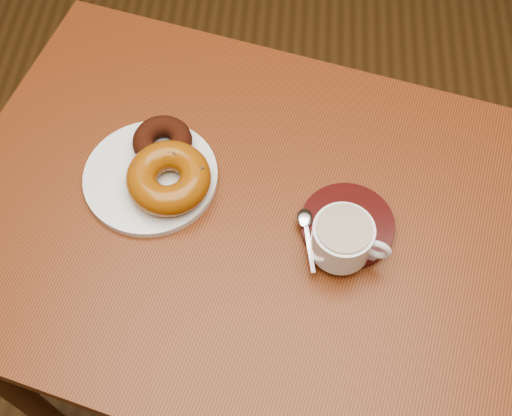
# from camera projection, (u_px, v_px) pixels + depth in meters

# --- Properties ---
(ground) EXTENTS (6.00, 6.00, 0.00)m
(ground) POSITION_uv_depth(u_px,v_px,m) (296.00, 354.00, 1.70)
(ground) COLOR #513519
(ground) RESTS_ON ground
(cafe_table) EXTENTS (1.02, 0.86, 0.83)m
(cafe_table) POSITION_uv_depth(u_px,v_px,m) (244.00, 252.00, 1.08)
(cafe_table) COLOR brown
(cafe_table) RESTS_ON ground
(donut_plate) EXTENTS (0.21, 0.21, 0.01)m
(donut_plate) POSITION_uv_depth(u_px,v_px,m) (151.00, 177.00, 0.99)
(donut_plate) COLOR silver
(donut_plate) RESTS_ON cafe_table
(donut_cinnamon) EXTENTS (0.10, 0.10, 0.03)m
(donut_cinnamon) POSITION_uv_depth(u_px,v_px,m) (162.00, 141.00, 0.99)
(donut_cinnamon) COLOR #37140B
(donut_cinnamon) RESTS_ON donut_plate
(donut_caramel) EXTENTS (0.14, 0.14, 0.05)m
(donut_caramel) POSITION_uv_depth(u_px,v_px,m) (168.00, 178.00, 0.95)
(donut_caramel) COLOR #965110
(donut_caramel) RESTS_ON donut_plate
(saucer) EXTENTS (0.15, 0.15, 0.01)m
(saucer) POSITION_uv_depth(u_px,v_px,m) (347.00, 225.00, 0.94)
(saucer) COLOR #340807
(saucer) RESTS_ON cafe_table
(coffee_cup) EXTENTS (0.11, 0.09, 0.06)m
(coffee_cup) POSITION_uv_depth(u_px,v_px,m) (343.00, 239.00, 0.89)
(coffee_cup) COLOR silver
(coffee_cup) RESTS_ON saucer
(teaspoon) EXTENTS (0.03, 0.10, 0.01)m
(teaspoon) POSITION_uv_depth(u_px,v_px,m) (306.00, 224.00, 0.93)
(teaspoon) COLOR silver
(teaspoon) RESTS_ON saucer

